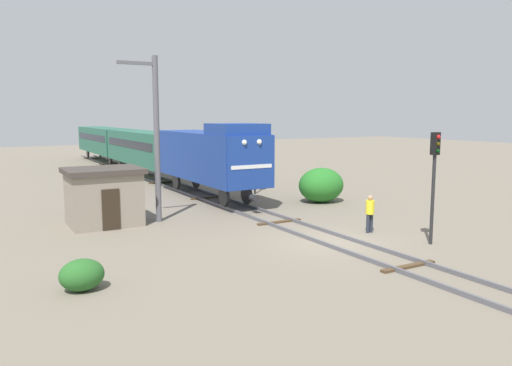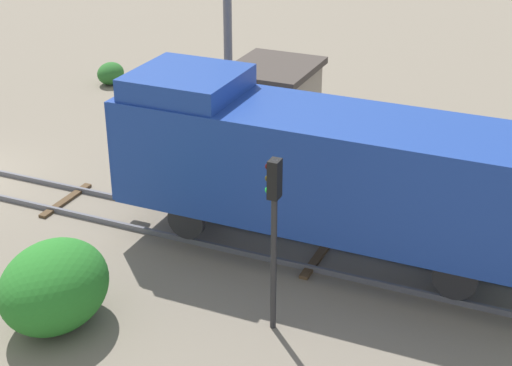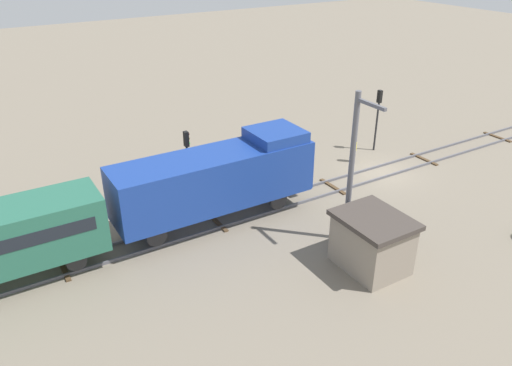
{
  "view_description": "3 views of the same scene",
  "coord_description": "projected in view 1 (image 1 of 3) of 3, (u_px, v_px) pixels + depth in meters",
  "views": [
    {
      "loc": [
        -12.87,
        -15.99,
        5.25
      ],
      "look_at": [
        1.23,
        8.6,
        1.35
      ],
      "focal_mm": 35.0,
      "sensor_mm": 36.0,
      "label": 1
    },
    {
      "loc": [
        17.42,
        18.25,
        11.07
      ],
      "look_at": [
        -0.52,
        10.36,
        1.62
      ],
      "focal_mm": 55.0,
      "sensor_mm": 36.0,
      "label": 2
    },
    {
      "loc": [
        -21.63,
        22.93,
        14.52
      ],
      "look_at": [
        -1.15,
        10.56,
        2.46
      ],
      "focal_mm": 35.0,
      "sensor_mm": 36.0,
      "label": 3
    }
  ],
  "objects": [
    {
      "name": "locomotive",
      "position": [
        210.0,
        155.0,
        30.95
      ],
      "size": [
        2.9,
        11.6,
        4.6
      ],
      "color": "navy",
      "rests_on": "railway_track"
    },
    {
      "name": "bush_mid",
      "position": [
        82.0,
        275.0,
        14.93
      ],
      "size": [
        1.33,
        1.09,
        0.97
      ],
      "primitive_type": "ellipsoid",
      "color": "#286226",
      "rests_on": "ground"
    },
    {
      "name": "traffic_signal_near",
      "position": [
        434.0,
        167.0,
        19.94
      ],
      "size": [
        0.32,
        0.34,
        4.55
      ],
      "color": "#262628",
      "rests_on": "ground"
    },
    {
      "name": "passenger_car_leading",
      "position": [
        144.0,
        147.0,
        42.45
      ],
      "size": [
        2.84,
        14.0,
        3.66
      ],
      "color": "#26604C",
      "rests_on": "railway_track"
    },
    {
      "name": "railway_track",
      "position": [
        333.0,
        240.0,
        20.78
      ],
      "size": [
        2.4,
        99.59,
        0.16
      ],
      "color": "#595960",
      "rests_on": "ground"
    },
    {
      "name": "ground_plane",
      "position": [
        333.0,
        241.0,
        20.79
      ],
      "size": [
        149.39,
        149.39,
        0.0
      ],
      "primitive_type": "plane",
      "color": "#756B5B"
    },
    {
      "name": "bush_near",
      "position": [
        321.0,
        185.0,
        29.99
      ],
      "size": [
        2.86,
        2.34,
        2.08
      ],
      "primitive_type": "ellipsoid",
      "color": "#277426",
      "rests_on": "ground"
    },
    {
      "name": "worker_near_track",
      "position": [
        370.0,
        211.0,
        22.2
      ],
      "size": [
        0.38,
        0.38,
        1.7
      ],
      "rotation": [
        0.0,
        0.0,
        3.4
      ],
      "color": "#262B38",
      "rests_on": "ground"
    },
    {
      "name": "traffic_signal_mid",
      "position": [
        255.0,
        149.0,
        32.81
      ],
      "size": [
        0.32,
        0.34,
        4.31
      ],
      "color": "#262628",
      "rests_on": "ground"
    },
    {
      "name": "relay_hut",
      "position": [
        104.0,
        196.0,
        23.75
      ],
      "size": [
        3.5,
        2.9,
        2.74
      ],
      "color": "gray",
      "rests_on": "ground"
    },
    {
      "name": "passenger_car_trailing",
      "position": [
        104.0,
        139.0,
        54.99
      ],
      "size": [
        2.84,
        14.0,
        3.66
      ],
      "color": "#26604C",
      "rests_on": "railway_track"
    },
    {
      "name": "catenary_mast",
      "position": [
        156.0,
        135.0,
        24.07
      ],
      "size": [
        1.94,
        0.28,
        8.03
      ],
      "color": "#595960",
      "rests_on": "ground"
    }
  ]
}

